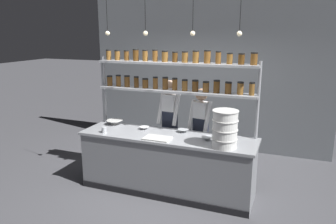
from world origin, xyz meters
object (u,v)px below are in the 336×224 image
container_stack (225,129)px  chef_left (170,122)px  spice_shelf_unit (176,78)px  prep_bowl_near_left (144,128)px  serving_cup_front (104,130)px  prep_bowl_center_back (228,136)px  prep_bowl_near_right (115,122)px  prep_bowl_far_left (183,131)px  chef_center (200,129)px  prep_bowl_center_front (207,138)px  cutting_board (157,138)px

container_stack → chef_left: bearing=144.7°
spice_shelf_unit → prep_bowl_near_left: spice_shelf_unit is taller
container_stack → prep_bowl_near_left: 1.46m
serving_cup_front → prep_bowl_center_back: bearing=13.3°
spice_shelf_unit → prep_bowl_near_right: spice_shelf_unit is taller
chef_left → prep_bowl_far_left: size_ratio=9.74×
chef_left → prep_bowl_near_right: 0.94m
spice_shelf_unit → prep_bowl_near_right: 1.34m
chef_center → prep_bowl_far_left: (-0.18, -0.37, 0.05)m
chef_left → prep_bowl_near_left: (-0.29, -0.41, -0.03)m
chef_left → container_stack: chef_left is taller
prep_bowl_center_front → prep_bowl_center_back: bearing=36.0°
chef_center → prep_bowl_near_left: 0.94m
container_stack → prep_bowl_near_left: container_stack is taller
cutting_board → prep_bowl_center_front: bearing=18.7°
spice_shelf_unit → chef_left: size_ratio=1.56×
prep_bowl_center_back → prep_bowl_far_left: size_ratio=1.61×
container_stack → prep_bowl_center_front: bearing=143.7°
cutting_board → prep_bowl_near_right: prep_bowl_near_right is taller
cutting_board → prep_bowl_near_left: prep_bowl_near_left is taller
chef_center → prep_bowl_center_back: bearing=-27.5°
chef_center → serving_cup_front: chef_center is taller
spice_shelf_unit → chef_left: 0.85m
prep_bowl_near_right → serving_cup_front: 0.47m
prep_bowl_near_left → prep_bowl_far_left: bearing=7.3°
container_stack → prep_bowl_near_left: size_ratio=3.22×
chef_left → prep_bowl_far_left: chef_left is taller
chef_left → chef_center: size_ratio=1.07×
prep_bowl_near_right → spice_shelf_unit: bearing=5.3°
prep_bowl_center_back → chef_left: bearing=161.2°
chef_left → prep_bowl_center_front: size_ratio=9.99×
spice_shelf_unit → prep_bowl_near_left: size_ratio=16.19×
chef_center → cutting_board: bearing=-108.1°
prep_bowl_center_front → prep_bowl_far_left: 0.50m
cutting_board → serving_cup_front: size_ratio=4.34×
prep_bowl_center_front → prep_bowl_far_left: (-0.45, 0.23, 0.00)m
prep_bowl_center_back → prep_bowl_near_right: size_ratio=0.99×
chef_left → prep_bowl_center_back: 1.13m
chef_center → cutting_board: 0.93m
prep_bowl_far_left → serving_cup_front: bearing=-157.6°
prep_bowl_near_left → serving_cup_front: 0.65m
prep_bowl_far_left → chef_left: bearing=136.8°
chef_left → prep_bowl_center_back: bearing=-14.4°
prep_bowl_center_back → serving_cup_front: 1.92m
prep_bowl_near_left → prep_bowl_center_front: bearing=-7.7°
spice_shelf_unit → cutting_board: (-0.08, -0.55, -0.83)m
cutting_board → prep_bowl_far_left: (0.25, 0.46, 0.01)m
cutting_board → prep_bowl_center_front: prep_bowl_center_front is taller
cutting_board → prep_bowl_center_back: 1.06m
chef_center → prep_bowl_center_front: chef_center is taller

